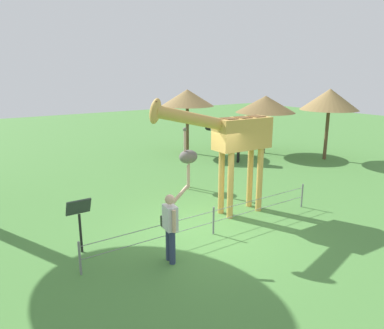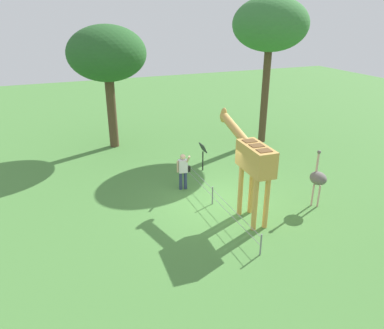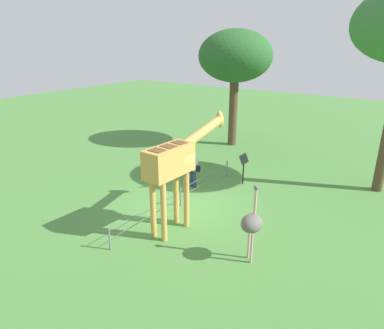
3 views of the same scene
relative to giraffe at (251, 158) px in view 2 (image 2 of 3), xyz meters
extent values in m
plane|color=#4C843D|center=(1.31, 0.64, -2.29)|extent=(60.00, 60.00, 0.00)
cylinder|color=gold|center=(0.24, 0.21, -1.31)|extent=(0.18, 0.18, 1.96)
cylinder|color=gold|center=(0.22, -0.23, -1.31)|extent=(0.18, 0.18, 1.96)
cylinder|color=gold|center=(-0.86, 0.26, -1.31)|extent=(0.18, 0.18, 1.96)
cylinder|color=gold|center=(-0.88, -0.18, -1.31)|extent=(0.18, 0.18, 1.96)
cube|color=gold|center=(-0.32, 0.02, 0.13)|extent=(1.73, 0.78, 0.90)
cube|color=brown|center=(0.18, -0.01, 0.59)|extent=(0.38, 0.46, 0.02)
cube|color=brown|center=(-0.32, 0.02, 0.59)|extent=(0.38, 0.46, 0.02)
cube|color=brown|center=(-0.82, 0.04, 0.59)|extent=(0.38, 0.46, 0.02)
cylinder|color=gold|center=(1.36, -0.07, 0.65)|extent=(2.25, 0.43, 0.83)
ellipsoid|color=gold|center=(2.44, -0.12, 0.91)|extent=(0.43, 0.28, 0.69)
cylinder|color=brown|center=(2.44, -0.06, 1.09)|extent=(0.05, 0.05, 0.14)
cylinder|color=brown|center=(2.44, -0.18, 1.09)|extent=(0.05, 0.05, 0.14)
cylinder|color=navy|center=(2.95, 1.31, -1.90)|extent=(0.14, 0.14, 0.78)
cylinder|color=navy|center=(2.98, 1.50, -1.90)|extent=(0.14, 0.14, 0.78)
cube|color=silver|center=(2.97, 1.40, -1.23)|extent=(0.29, 0.39, 0.55)
sphere|color=#D8AD8C|center=(2.97, 1.40, -0.82)|extent=(0.22, 0.22, 0.22)
cylinder|color=#D8AD8C|center=(2.65, 1.29, -0.82)|extent=(0.46, 0.15, 0.44)
cylinder|color=#D8AD8C|center=(3.00, 1.62, -1.24)|extent=(0.08, 0.08, 0.50)
cube|color=black|center=(2.99, 1.18, -1.41)|extent=(0.15, 0.22, 0.24)
cylinder|color=#CC9E93|center=(-0.24, -2.71, -1.84)|extent=(0.07, 0.07, 0.90)
cylinder|color=#CC9E93|center=(-0.40, -2.87, -1.84)|extent=(0.07, 0.07, 0.90)
ellipsoid|color=#66605B|center=(-0.32, -2.79, -1.11)|extent=(0.70, 0.56, 0.49)
cylinder|color=#CC9E93|center=(-0.17, -2.79, -0.56)|extent=(0.08, 0.08, 0.80)
sphere|color=#66605B|center=(-0.17, -2.79, -0.11)|extent=(0.14, 0.14, 0.14)
cylinder|color=brown|center=(7.04, -5.00, 0.30)|extent=(0.40, 0.40, 5.17)
ellipsoid|color=#387538|center=(7.04, -5.00, 4.07)|extent=(3.92, 3.92, 2.75)
cylinder|color=brown|center=(9.42, 3.06, -0.39)|extent=(0.49, 0.49, 3.79)
ellipsoid|color=#285B28|center=(9.42, 3.06, 2.71)|extent=(4.02, 4.02, 2.82)
cylinder|color=black|center=(4.47, -0.16, -1.81)|extent=(0.06, 0.06, 0.95)
cube|color=#333D38|center=(4.47, -0.16, -1.16)|extent=(0.56, 0.21, 0.38)
cylinder|color=slate|center=(-2.19, 0.81, -1.91)|extent=(0.05, 0.05, 0.75)
cylinder|color=slate|center=(1.31, 0.81, -1.91)|extent=(0.05, 0.05, 0.75)
cylinder|color=slate|center=(4.81, 0.81, -1.91)|extent=(0.05, 0.05, 0.75)
cube|color=slate|center=(1.31, 0.81, -1.65)|extent=(7.00, 0.01, 0.01)
cube|color=slate|center=(1.31, 0.81, -1.95)|extent=(7.00, 0.01, 0.01)
camera|label=1|loc=(6.73, 7.74, 1.84)|focal=33.94mm
camera|label=2|loc=(-10.08, 6.29, 4.70)|focal=34.25mm
camera|label=3|loc=(-7.97, -6.13, 3.60)|focal=32.25mm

